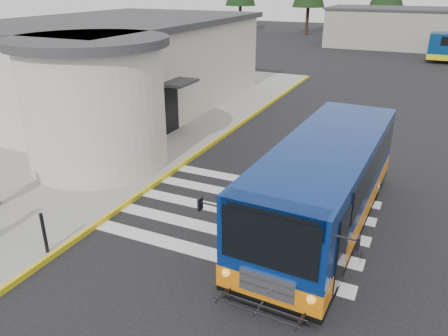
% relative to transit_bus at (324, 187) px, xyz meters
% --- Properties ---
extents(ground, '(140.00, 140.00, 0.00)m').
position_rel_transit_bus_xyz_m(ground, '(-2.00, 0.46, -1.27)').
color(ground, black).
rests_on(ground, ground).
extents(sidewalk, '(10.00, 34.00, 0.15)m').
position_rel_transit_bus_xyz_m(sidewalk, '(-11.00, 4.46, -1.20)').
color(sidewalk, gray).
rests_on(sidewalk, ground).
extents(curb_strip, '(0.12, 34.00, 0.16)m').
position_rel_transit_bus_xyz_m(curb_strip, '(-6.05, 4.46, -1.19)').
color(curb_strip, yellow).
rests_on(curb_strip, ground).
extents(station_building, '(12.70, 18.70, 4.80)m').
position_rel_transit_bus_xyz_m(station_building, '(-12.84, 7.37, 1.29)').
color(station_building, beige).
rests_on(station_building, ground).
extents(crosswalk, '(8.00, 5.35, 0.01)m').
position_rel_transit_bus_xyz_m(crosswalk, '(-2.50, -0.34, -1.27)').
color(crosswalk, silver).
rests_on(crosswalk, ground).
extents(transit_bus, '(3.44, 9.55, 2.66)m').
position_rel_transit_bus_xyz_m(transit_bus, '(0.00, 0.00, 0.00)').
color(transit_bus, navy).
rests_on(transit_bus, ground).
extents(bollard, '(0.09, 0.09, 1.16)m').
position_rel_transit_bus_xyz_m(bollard, '(-6.20, -4.66, -0.54)').
color(bollard, black).
rests_on(bollard, sidewalk).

